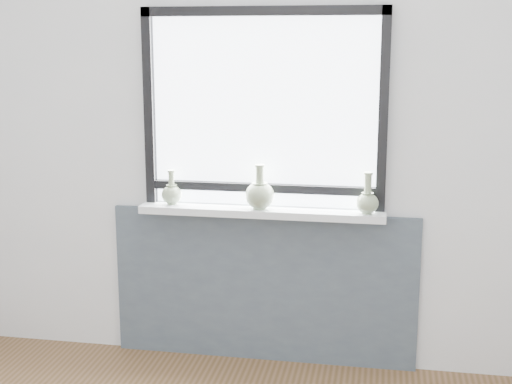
% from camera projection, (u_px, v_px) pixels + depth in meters
% --- Properties ---
extents(back_wall, '(3.60, 0.02, 2.60)m').
position_uv_depth(back_wall, '(265.00, 131.00, 3.82)').
color(back_wall, silver).
rests_on(back_wall, ground).
extents(apron_panel, '(1.70, 0.03, 0.86)m').
position_uv_depth(apron_panel, '(263.00, 287.00, 3.97)').
color(apron_panel, '#495661').
rests_on(apron_panel, ground).
extents(windowsill, '(1.32, 0.18, 0.04)m').
position_uv_depth(windowsill, '(261.00, 211.00, 3.81)').
color(windowsill, white).
rests_on(windowsill, apron_panel).
extents(window, '(1.30, 0.06, 1.05)m').
position_uv_depth(window, '(264.00, 105.00, 3.76)').
color(window, black).
rests_on(window, windowsill).
extents(vase_a, '(0.11, 0.11, 0.19)m').
position_uv_depth(vase_a, '(172.00, 193.00, 3.89)').
color(vase_a, '#8DA17C').
rests_on(vase_a, windowsill).
extents(vase_b, '(0.16, 0.16, 0.24)m').
position_uv_depth(vase_b, '(260.00, 194.00, 3.77)').
color(vase_b, '#8DA17C').
rests_on(vase_b, windowsill).
extents(vase_c, '(0.12, 0.12, 0.22)m').
position_uv_depth(vase_c, '(367.00, 201.00, 3.67)').
color(vase_c, '#8DA17C').
rests_on(vase_c, windowsill).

